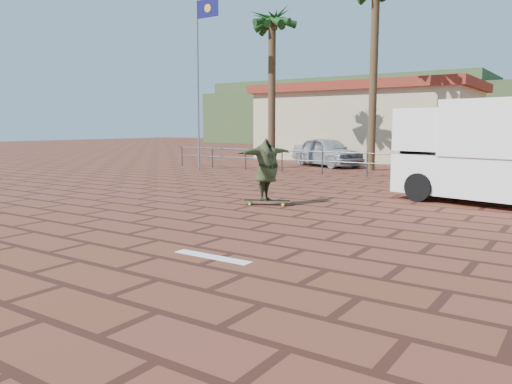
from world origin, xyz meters
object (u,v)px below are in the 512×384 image
Objects in this scene: car_silver at (327,152)px; longboard at (267,201)px; skateboarder at (267,170)px; campervan at (505,150)px.

longboard is at bearing -133.85° from car_silver.
skateboarder reaches higher than car_silver.
campervan reaches higher than longboard.
skateboarder is (-0.00, 0.00, 0.82)m from longboard.
longboard is 0.29× the size of car_silver.
car_silver is at bearing 84.64° from longboard.
longboard is at bearing -132.50° from campervan.
skateboarder is 0.35× the size of campervan.
car_silver is (-4.29, 12.28, 0.64)m from longboard.
campervan is at bearing -106.55° from car_silver.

